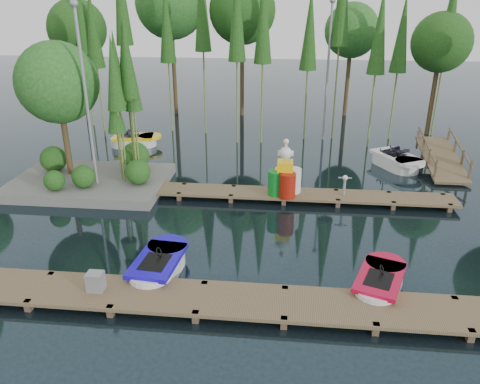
# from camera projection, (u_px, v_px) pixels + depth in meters

# --- Properties ---
(ground_plane) EXTENTS (90.00, 90.00, 0.00)m
(ground_plane) POSITION_uv_depth(u_px,v_px,m) (224.00, 226.00, 16.15)
(ground_plane) COLOR #1B2B33
(near_dock) EXTENTS (18.00, 1.50, 0.50)m
(near_dock) POSITION_uv_depth(u_px,v_px,m) (200.00, 299.00, 11.94)
(near_dock) COLOR brown
(near_dock) RESTS_ON ground
(far_dock) EXTENTS (15.00, 1.20, 0.50)m
(far_dock) POSITION_uv_depth(u_px,v_px,m) (258.00, 193.00, 18.25)
(far_dock) COLOR brown
(far_dock) RESTS_ON ground
(island) EXTENTS (6.20, 4.20, 6.75)m
(island) POSITION_uv_depth(u_px,v_px,m) (77.00, 109.00, 18.52)
(island) COLOR slate
(island) RESTS_ON ground
(tree_screen) EXTENTS (34.42, 18.53, 10.31)m
(tree_screen) POSITION_uv_depth(u_px,v_px,m) (211.00, 21.00, 23.64)
(tree_screen) COLOR #4B3920
(tree_screen) RESTS_ON ground
(lamp_island) EXTENTS (0.30, 0.30, 7.25)m
(lamp_island) POSITION_uv_depth(u_px,v_px,m) (85.00, 86.00, 17.29)
(lamp_island) COLOR gray
(lamp_island) RESTS_ON ground
(lamp_rear) EXTENTS (0.30, 0.30, 7.25)m
(lamp_rear) POSITION_uv_depth(u_px,v_px,m) (328.00, 60.00, 24.16)
(lamp_rear) COLOR gray
(lamp_rear) RESTS_ON ground
(ramp) EXTENTS (1.50, 3.94, 1.49)m
(ramp) POSITION_uv_depth(u_px,v_px,m) (442.00, 158.00, 21.00)
(ramp) COLOR brown
(ramp) RESTS_ON ground
(boat_blue) EXTENTS (1.41, 2.71, 0.88)m
(boat_blue) POSITION_uv_depth(u_px,v_px,m) (159.00, 266.00, 13.31)
(boat_blue) COLOR white
(boat_blue) RESTS_ON ground
(boat_red) EXTENTS (1.87, 2.66, 0.82)m
(boat_red) POSITION_uv_depth(u_px,v_px,m) (379.00, 283.00, 12.56)
(boat_red) COLOR white
(boat_red) RESTS_ON ground
(boat_yellow_far) EXTENTS (2.81, 1.64, 1.32)m
(boat_yellow_far) POSITION_uv_depth(u_px,v_px,m) (135.00, 141.00, 24.55)
(boat_yellow_far) COLOR white
(boat_yellow_far) RESTS_ON ground
(boat_white_far) EXTENTS (2.52, 3.15, 1.36)m
(boat_white_far) POSITION_uv_depth(u_px,v_px,m) (396.00, 161.00, 21.52)
(boat_white_far) COLOR white
(boat_white_far) RESTS_ON ground
(utility_cabinet) EXTENTS (0.42, 0.36, 0.51)m
(utility_cabinet) POSITION_uv_depth(u_px,v_px,m) (96.00, 282.00, 12.08)
(utility_cabinet) COLOR gray
(utility_cabinet) RESTS_ON near_dock
(yellow_barrel) EXTENTS (0.66, 0.66, 0.99)m
(yellow_barrel) POSITION_uv_depth(u_px,v_px,m) (283.00, 181.00, 17.94)
(yellow_barrel) COLOR yellow
(yellow_barrel) RESTS_ON far_dock
(drum_cluster) EXTENTS (1.27, 1.16, 2.19)m
(drum_cluster) POSITION_uv_depth(u_px,v_px,m) (285.00, 179.00, 17.73)
(drum_cluster) COLOR #0D7D21
(drum_cluster) RESTS_ON far_dock
(seagull_post) EXTENTS (0.50, 0.27, 0.81)m
(seagull_post) POSITION_uv_depth(u_px,v_px,m) (345.00, 182.00, 17.69)
(seagull_post) COLOR gray
(seagull_post) RESTS_ON far_dock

